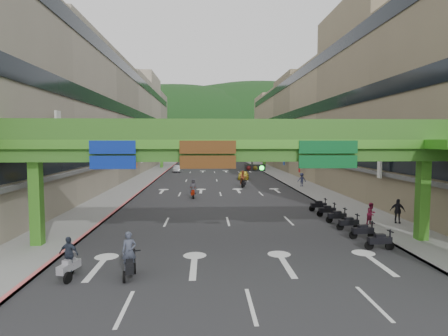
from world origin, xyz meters
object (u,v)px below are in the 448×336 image
object	(u,v)px
scooter_rider_near	(129,257)
car_yellow	(243,175)
car_silver	(177,169)
overpass_near	(252,154)
pedestrian_red	(371,216)
scooter_rider_mid	(243,179)

from	to	relation	value
scooter_rider_near	car_yellow	distance (m)	41.18
car_silver	car_yellow	world-z (taller)	car_yellow
overpass_near	pedestrian_red	xyz separation A→B (m)	(8.87, 4.59, -4.45)
scooter_rider_mid	car_silver	distance (m)	25.21
pedestrian_red	car_silver	bearing A→B (deg)	84.06
overpass_near	pedestrian_red	size ratio (longest dim) A/B	18.52
car_silver	car_yellow	bearing A→B (deg)	-51.35
car_yellow	pedestrian_red	xyz separation A→B (m)	(5.71, -31.21, 0.10)
pedestrian_red	overpass_near	bearing A→B (deg)	-178.97
scooter_rider_mid	pedestrian_red	size ratio (longest dim) A/B	1.41
scooter_rider_near	car_silver	distance (m)	53.94
car_yellow	pedestrian_red	bearing A→B (deg)	-70.66
scooter_rider_near	scooter_rider_mid	distance (m)	31.80
scooter_rider_near	car_silver	xyz separation A→B (m)	(-1.99, 53.90, -0.31)
car_yellow	pedestrian_red	world-z (taller)	pedestrian_red
overpass_near	scooter_rider_near	distance (m)	8.47
scooter_rider_near	scooter_rider_mid	world-z (taller)	scooter_rider_mid
scooter_rider_mid	pedestrian_red	bearing A→B (deg)	-72.88
overpass_near	car_yellow	xyz separation A→B (m)	(3.15, 35.80, -4.55)
scooter_rider_mid	scooter_rider_near	bearing A→B (deg)	-104.61
overpass_near	scooter_rider_near	xyz separation A→B (m)	(-5.86, -4.38, -4.26)
scooter_rider_mid	pedestrian_red	distance (m)	22.81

